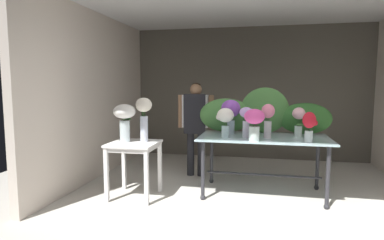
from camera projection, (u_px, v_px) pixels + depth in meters
The scene contains 17 objects.
ground_plane at pixel (243, 183), 5.05m from camera, with size 8.38×8.38×0.00m, color beige.
wall_back at pixel (249, 93), 6.75m from camera, with size 4.89×0.12×2.71m, color #5B564C.
wall_left at pixel (97, 96), 5.42m from camera, with size 0.12×3.93×2.71m, color beige.
ceiling_slab at pixel (246, 0), 4.75m from camera, with size 5.01×3.93×0.12m, color silver.
display_table_glass at pixel (263, 145), 4.48m from camera, with size 1.77×0.97×0.83m.
side_table_white at pixel (134, 150), 4.40m from camera, with size 0.63×0.63×0.76m.
florist at pixel (196, 119), 5.39m from camera, with size 0.61×0.24×1.57m.
foliage_backdrop at pixel (259, 115), 4.81m from camera, with size 1.93×0.29×0.68m.
vase_rosy_dahlias at pixel (268, 118), 4.34m from camera, with size 0.18×0.18×0.46m.
vase_ivory_snapdragons at pixel (225, 118), 4.41m from camera, with size 0.25×0.23×0.40m.
vase_blush_peonies at pixel (299, 119), 4.47m from camera, with size 0.18×0.17×0.40m.
vase_fuchsia_roses at pixel (255, 121), 4.10m from camera, with size 0.26×0.26×0.41m.
vase_violet_ranunculus at pixel (231, 112), 4.69m from camera, with size 0.28×0.28×0.50m.
vase_lilac_lilies at pixel (246, 119), 4.37m from camera, with size 0.20×0.18×0.42m.
vase_crimson_anemones at pixel (309, 125), 4.02m from camera, with size 0.19×0.16×0.38m.
vase_white_roses_tall at pixel (124, 118), 4.38m from camera, with size 0.31×0.31×0.52m.
vase_cream_lisianthus_tall at pixel (144, 114), 4.38m from camera, with size 0.24×0.22×0.61m.
Camera 1 is at (0.26, -3.07, 1.55)m, focal length 30.20 mm.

